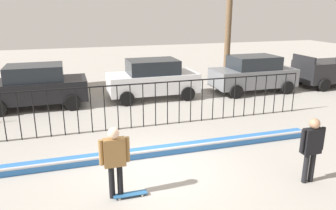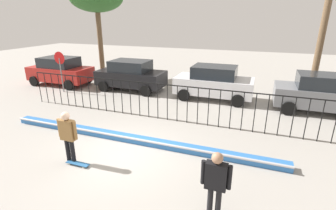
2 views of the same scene
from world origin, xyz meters
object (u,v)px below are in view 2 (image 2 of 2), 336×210
at_px(camera_operator, 216,180).
at_px(stop_sign, 60,66).
at_px(skateboard, 78,163).
at_px(parked_car_gray, 322,93).
at_px(skateboarder, 68,133).
at_px(parked_car_black, 131,75).
at_px(parked_car_red, 60,71).
at_px(parked_car_white, 214,82).

distance_m(camera_operator, stop_sign, 12.97).
distance_m(skateboard, parked_car_gray, 11.40).
bearing_deg(camera_operator, parked_car_gray, -88.16).
height_order(skateboarder, skateboard, skateboarder).
bearing_deg(parked_car_black, skateboarder, -77.92).
relative_size(skateboard, parked_car_red, 0.19).
bearing_deg(stop_sign, skateboard, -45.60).
xyz_separation_m(parked_car_white, stop_sign, (-9.09, -1.84, 0.64)).
distance_m(skateboarder, parked_car_black, 8.57).
bearing_deg(parked_car_gray, parked_car_white, 176.58).
height_order(parked_car_red, stop_sign, stop_sign).
xyz_separation_m(camera_operator, parked_car_white, (-1.72, 8.99, -0.05)).
bearing_deg(parked_car_gray, skateboard, -135.17).
bearing_deg(parked_car_red, skateboard, -45.07).
relative_size(camera_operator, parked_car_gray, 0.40).
height_order(skateboarder, parked_car_gray, parked_car_gray).
bearing_deg(parked_car_black, parked_car_red, -177.51).
xyz_separation_m(parked_car_red, parked_car_gray, (15.79, 0.15, 0.00)).
distance_m(skateboarder, stop_sign, 8.82).
distance_m(parked_car_white, parked_car_gray, 5.33).
distance_m(skateboarder, camera_operator, 4.82).
bearing_deg(stop_sign, parked_car_black, 26.18).
bearing_deg(skateboarder, parked_car_white, 70.54).
bearing_deg(camera_operator, parked_car_black, -27.75).
relative_size(parked_car_red, parked_car_black, 1.00).
xyz_separation_m(skateboard, parked_car_gray, (8.06, 8.01, 0.91)).
xyz_separation_m(camera_operator, parked_car_black, (-7.01, 9.02, -0.05)).
bearing_deg(stop_sign, parked_car_white, 11.43).
bearing_deg(stop_sign, parked_car_gray, 6.01).
height_order(parked_car_red, parked_car_white, same).
xyz_separation_m(parked_car_red, parked_car_white, (10.47, 0.47, 0.00)).
distance_m(skateboarder, skateboard, 1.04).
relative_size(camera_operator, parked_car_white, 0.40).
bearing_deg(parked_car_black, camera_operator, -55.22).
relative_size(camera_operator, parked_car_black, 0.40).
relative_size(parked_car_red, stop_sign, 1.72).
relative_size(parked_car_white, parked_car_gray, 1.00).
xyz_separation_m(skateboarder, parked_car_black, (-2.24, 8.27, -0.07)).
height_order(parked_car_white, parked_car_gray, same).
height_order(camera_operator, parked_car_black, parked_car_black).
xyz_separation_m(skateboard, stop_sign, (-6.35, 6.49, 1.56)).
distance_m(skateboard, parked_car_white, 8.81).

